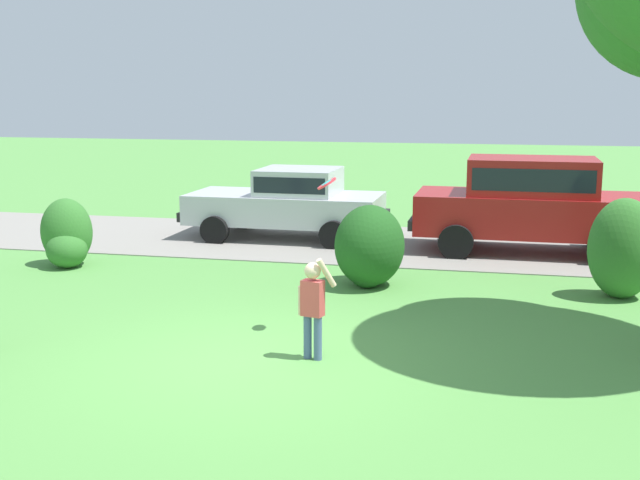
{
  "coord_description": "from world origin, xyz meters",
  "views": [
    {
      "loc": [
        2.83,
        -8.83,
        3.26
      ],
      "look_at": [
        0.35,
        2.24,
        1.1
      ],
      "focal_mm": 44.64,
      "sensor_mm": 36.0,
      "label": 1
    }
  ],
  "objects_px": {
    "parked_suv": "(531,200)",
    "frisbee": "(327,183)",
    "parked_sedan": "(289,201)",
    "child_thrower": "(313,302)"
  },
  "relations": [
    {
      "from": "parked_sedan",
      "to": "child_thrower",
      "type": "relative_size",
      "value": 3.44
    },
    {
      "from": "parked_sedan",
      "to": "parked_suv",
      "type": "distance_m",
      "value": 5.13
    },
    {
      "from": "parked_suv",
      "to": "child_thrower",
      "type": "xyz_separation_m",
      "value": [
        -2.8,
        -7.18,
        -0.36
      ]
    },
    {
      "from": "child_thrower",
      "to": "frisbee",
      "type": "relative_size",
      "value": 4.58
    },
    {
      "from": "parked_suv",
      "to": "frisbee",
      "type": "xyz_separation_m",
      "value": [
        -2.86,
        -6.12,
        0.96
      ]
    },
    {
      "from": "parked_sedan",
      "to": "child_thrower",
      "type": "height_order",
      "value": "parked_sedan"
    },
    {
      "from": "parked_suv",
      "to": "frisbee",
      "type": "relative_size",
      "value": 16.81
    },
    {
      "from": "child_thrower",
      "to": "frisbee",
      "type": "distance_m",
      "value": 1.7
    },
    {
      "from": "parked_sedan",
      "to": "frisbee",
      "type": "bearing_deg",
      "value": -71.15
    },
    {
      "from": "parked_sedan",
      "to": "parked_suv",
      "type": "xyz_separation_m",
      "value": [
        5.11,
        -0.46,
        0.23
      ]
    }
  ]
}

